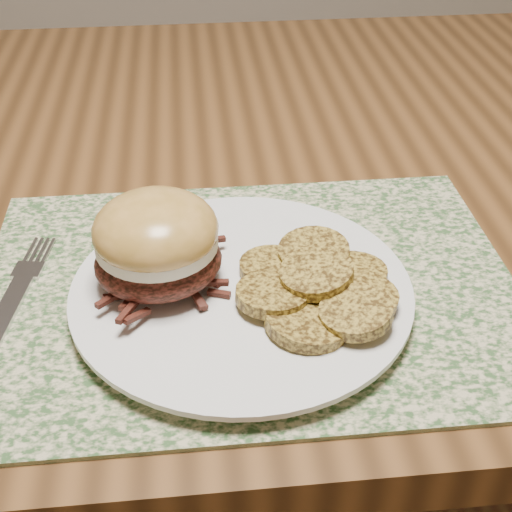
% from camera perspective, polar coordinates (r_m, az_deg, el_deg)
% --- Properties ---
extents(dining_table, '(1.50, 0.90, 0.75)m').
position_cam_1_polar(dining_table, '(0.90, 14.15, 4.44)').
color(dining_table, brown).
rests_on(dining_table, ground).
extents(placemat, '(0.45, 0.33, 0.00)m').
position_cam_1_polar(placemat, '(0.60, -0.47, -2.55)').
color(placemat, '#34552B').
rests_on(placemat, dining_table).
extents(dinner_plate, '(0.26, 0.26, 0.02)m').
position_cam_1_polar(dinner_plate, '(0.58, -1.16, -3.01)').
color(dinner_plate, white).
rests_on(dinner_plate, placemat).
extents(pork_sandwich, '(0.13, 0.12, 0.08)m').
position_cam_1_polar(pork_sandwich, '(0.56, -7.94, 1.03)').
color(pork_sandwich, black).
rests_on(pork_sandwich, dinner_plate).
extents(roasted_potatoes, '(0.14, 0.15, 0.03)m').
position_cam_1_polar(roasted_potatoes, '(0.56, 4.96, -2.42)').
color(roasted_potatoes, '#A68731').
rests_on(roasted_potatoes, dinner_plate).
extents(fork, '(0.05, 0.20, 0.00)m').
position_cam_1_polar(fork, '(0.61, -19.23, -4.05)').
color(fork, '#B5B4BC').
rests_on(fork, placemat).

